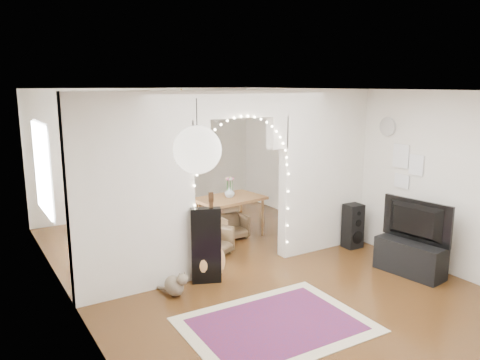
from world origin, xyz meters
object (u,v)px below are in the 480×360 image
bookcase (128,179)px  dining_chair_left (233,226)px  dining_chair_right (213,241)px  media_console (410,258)px  floor_speaker (353,226)px  dining_table (230,201)px  acoustic_guitar (212,249)px

bookcase → dining_chair_left: bearing=-62.2°
dining_chair_right → media_console: bearing=-71.1°
floor_speaker → dining_chair_left: (-1.49, 1.53, -0.16)m
media_console → dining_table: dining_table is taller
media_console → dining_chair_right: 3.07m
bookcase → dining_chair_left: bookcase is taller
media_console → dining_chair_left: bearing=108.2°
floor_speaker → dining_table: floor_speaker is taller
dining_chair_right → acoustic_guitar: bearing=-144.2°
media_console → dining_table: (-1.40, 2.89, 0.43)m
floor_speaker → bookcase: bookcase is taller
dining_chair_right → bookcase: bearing=74.8°
media_console → dining_chair_right: media_console is taller
floor_speaker → dining_chair_left: 2.14m
floor_speaker → dining_table: (-1.53, 1.59, 0.30)m
dining_table → dining_chair_right: (-0.70, -0.65, -0.44)m
media_console → dining_chair_left: 3.13m
media_console → bookcase: (-2.57, 5.08, 0.59)m
floor_speaker → bookcase: bearing=127.3°
media_console → bookcase: bookcase is taller
acoustic_guitar → floor_speaker: bearing=19.5°
media_console → dining_chair_left: size_ratio=2.09×
bookcase → dining_chair_right: size_ratio=3.17×
dining_chair_left → dining_chair_right: size_ratio=0.90×
dining_chair_left → dining_chair_right: 0.94m
acoustic_guitar → dining_table: size_ratio=0.86×
dining_chair_left → dining_chair_right: bearing=-138.9°
acoustic_guitar → bookcase: size_ratio=0.66×
acoustic_guitar → dining_chair_left: bearing=70.2°
dining_table → dining_chair_left: (0.04, -0.07, -0.46)m
media_console → bookcase: bearing=109.1°
dining_table → acoustic_guitar: bearing=-134.9°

